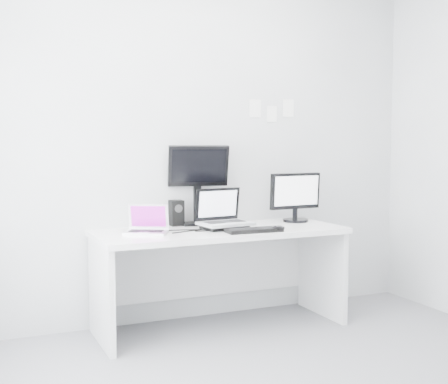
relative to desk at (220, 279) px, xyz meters
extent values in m
plane|color=silver|center=(0.00, 0.35, 0.99)|extent=(3.60, 0.00, 3.60)
cube|color=white|center=(0.00, 0.00, 0.00)|extent=(1.80, 0.70, 0.73)
cube|color=silver|center=(-0.55, 0.00, 0.47)|extent=(0.35, 0.32, 0.21)
cube|color=black|center=(-0.23, 0.30, 0.46)|extent=(0.11, 0.11, 0.19)
cube|color=#B8BCC1|center=(0.04, -0.01, 0.52)|extent=(0.39, 0.32, 0.30)
cube|color=black|center=(-0.06, 0.28, 0.67)|extent=(0.48, 0.24, 0.62)
cube|color=black|center=(0.70, 0.13, 0.56)|extent=(0.44, 0.21, 0.40)
cube|color=black|center=(0.16, -0.22, 0.38)|extent=(0.40, 0.16, 0.03)
ellipsoid|color=black|center=(0.33, -0.26, 0.39)|extent=(0.15, 0.12, 0.04)
cube|color=white|center=(0.45, 0.34, 1.26)|extent=(0.10, 0.00, 0.14)
cube|color=white|center=(0.60, 0.34, 1.22)|extent=(0.09, 0.00, 0.13)
cube|color=white|center=(0.75, 0.34, 1.26)|extent=(0.10, 0.00, 0.14)
camera|label=1|loc=(-1.73, -3.98, 1.00)|focal=48.69mm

